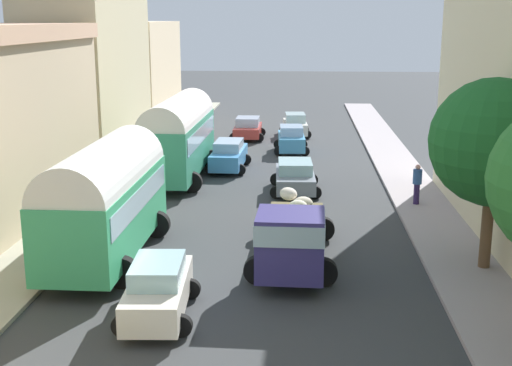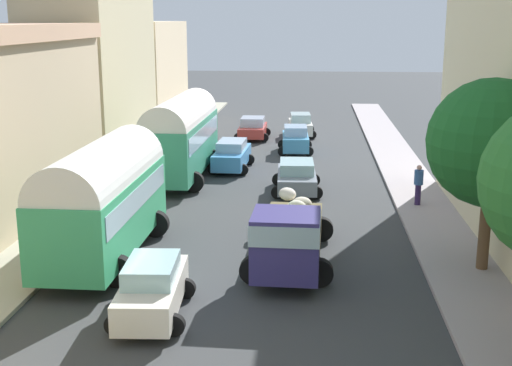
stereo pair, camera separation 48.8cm
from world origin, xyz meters
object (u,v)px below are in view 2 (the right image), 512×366
Objects in this scene: car_0 at (297,177)px; pedestrian_0 at (418,184)px; parked_bus_1 at (103,196)px; car_6 at (253,128)px; parked_bus_2 at (181,133)px; cargo_truck_0 at (289,234)px; car_4 at (152,288)px; car_1 at (295,139)px; car_5 at (232,155)px; car_2 at (300,125)px.

pedestrian_0 is at bearing -23.49° from car_0.
car_6 is (2.98, 24.18, -1.49)m from parked_bus_1.
parked_bus_2 is 4.69× the size of pedestrian_0.
pedestrian_0 is (5.37, -2.33, 0.33)m from car_0.
pedestrian_0 is at bearing -22.39° from parked_bus_2.
cargo_truck_0 is at bearing -5.64° from parked_bus_1.
car_4 is at bearing -127.12° from pedestrian_0.
car_0 is (6.00, -2.35, -1.61)m from parked_bus_2.
pedestrian_0 is (11.37, -4.68, -1.28)m from parked_bus_2.
car_1 is at bearing 115.13° from pedestrian_0.
parked_bus_1 is 6.47m from cargo_truck_0.
cargo_truck_0 reaches higher than pedestrian_0.
cargo_truck_0 is 25.04m from car_6.
car_0 is 9.81m from car_1.
car_5 reaches higher than car_0.
car_0 is at bearing -89.50° from car_2.
car_1 is at bearing -56.59° from car_6.
cargo_truck_0 is at bearing -76.30° from car_5.
car_4 is (2.70, -4.50, -1.43)m from parked_bus_1.
car_1 is at bearing 91.89° from car_0.
car_1 is at bearing 52.70° from parked_bus_2.
car_1 is 1.00× the size of car_6.
car_5 reaches higher than car_2.
car_5 is (-3.35, -5.10, -0.02)m from car_1.
parked_bus_1 is 14.77m from car_5.
car_2 is at bearing 90.50° from car_0.
cargo_truck_0 is at bearing -82.24° from car_6.
car_4 is 1.10× the size of car_6.
car_0 reaches higher than car_6.
car_0 is at bearing 90.02° from cargo_truck_0.
car_5 is at bearing 103.70° from cargo_truck_0.
cargo_truck_0 is 1.86× the size of car_4.
parked_bus_2 is 9.49m from car_1.
car_2 is (-0.14, 15.87, 0.03)m from car_0.
pedestrian_0 is (5.36, 8.05, -0.14)m from cargo_truck_0.
car_2 is 3.54m from car_6.
car_1 is 6.07m from car_2.
car_6 is at bearing 89.45° from car_4.
car_2 is (0.18, 6.07, -0.03)m from car_1.
car_1 is at bearing 90.93° from cargo_truck_0.
cargo_truck_0 is at bearing -89.98° from car_0.
car_1 is 24.28m from car_4.
car_6 is 18.91m from pedestrian_0.
parked_bus_2 is (0.36, 12.10, 0.13)m from parked_bus_1.
car_1 is 13.40m from pedestrian_0.
car_0 is at bearing 75.62° from car_4.
parked_bus_1 reaches higher than car_4.
car_0 is 2.18× the size of pedestrian_0.
parked_bus_1 is 4.22× the size of pedestrian_0.
parked_bus_1 is 2.18× the size of car_6.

